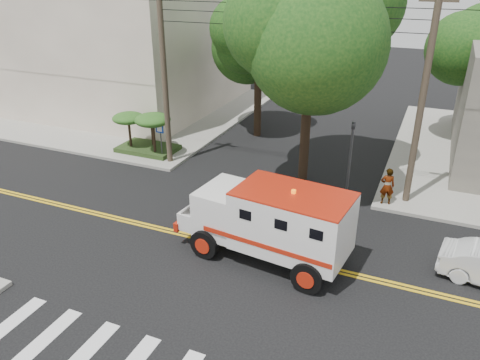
% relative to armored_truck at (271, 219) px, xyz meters
% --- Properties ---
extents(ground, '(100.00, 100.00, 0.00)m').
position_rel_armored_truck_xyz_m(ground, '(-2.25, 0.18, -1.60)').
color(ground, black).
rests_on(ground, ground).
extents(sidewalk_nw, '(17.00, 17.00, 0.15)m').
position_rel_armored_truck_xyz_m(sidewalk_nw, '(-15.75, 13.68, -1.52)').
color(sidewalk_nw, gray).
rests_on(sidewalk_nw, ground).
extents(building_left, '(16.00, 14.00, 10.00)m').
position_rel_armored_truck_xyz_m(building_left, '(-17.75, 15.18, 3.55)').
color(building_left, '#BCAE9A').
rests_on(building_left, sidewalk_nw).
extents(utility_pole_left, '(0.28, 0.28, 9.00)m').
position_rel_armored_truck_xyz_m(utility_pole_left, '(-7.85, 6.18, 2.90)').
color(utility_pole_left, '#382D23').
rests_on(utility_pole_left, ground).
extents(utility_pole_right, '(0.28, 0.28, 9.00)m').
position_rel_armored_truck_xyz_m(utility_pole_right, '(4.05, 6.38, 2.90)').
color(utility_pole_right, '#382D23').
rests_on(utility_pole_right, ground).
extents(tree_main, '(6.08, 5.70, 9.85)m').
position_rel_armored_truck_xyz_m(tree_main, '(-0.31, 6.39, 5.60)').
color(tree_main, black).
rests_on(tree_main, ground).
extents(tree_left, '(4.48, 4.20, 7.70)m').
position_rel_armored_truck_xyz_m(tree_left, '(-4.93, 11.96, 4.13)').
color(tree_left, black).
rests_on(tree_left, ground).
extents(traffic_signal, '(0.15, 0.18, 3.60)m').
position_rel_armored_truck_xyz_m(traffic_signal, '(1.55, 5.78, 0.63)').
color(traffic_signal, '#3F3F42').
rests_on(traffic_signal, ground).
extents(accessibility_sign, '(0.45, 0.10, 2.02)m').
position_rel_armored_truck_xyz_m(accessibility_sign, '(-8.45, 6.35, -0.23)').
color(accessibility_sign, '#3F3F42').
rests_on(accessibility_sign, ground).
extents(palm_planter, '(3.52, 2.63, 2.36)m').
position_rel_armored_truck_xyz_m(palm_planter, '(-9.68, 6.80, 0.05)').
color(palm_planter, '#1E3314').
rests_on(palm_planter, sidewalk_nw).
extents(armored_truck, '(6.38, 3.07, 2.80)m').
position_rel_armored_truck_xyz_m(armored_truck, '(0.00, 0.00, 0.00)').
color(armored_truck, silver).
rests_on(armored_truck, ground).
extents(pedestrian_a, '(0.69, 0.55, 1.66)m').
position_rel_armored_truck_xyz_m(pedestrian_a, '(3.26, 5.68, -0.62)').
color(pedestrian_a, gray).
rests_on(pedestrian_a, sidewalk_ne).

